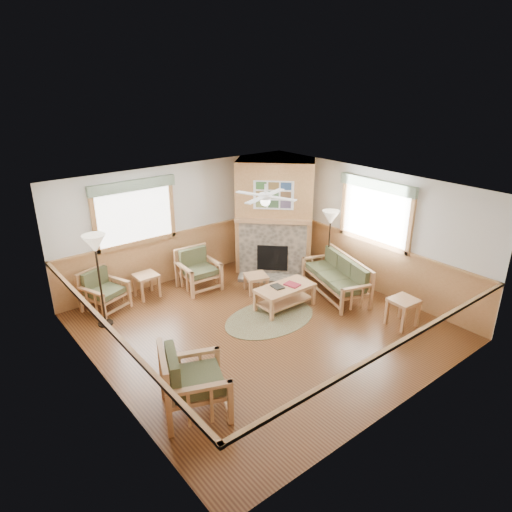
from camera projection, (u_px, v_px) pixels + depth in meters
floor at (262, 327)px, 8.82m from camera, size 6.00×6.00×0.01m
ceiling at (263, 190)px, 7.81m from camera, size 6.00×6.00×0.01m
wall_back at (180, 223)px, 10.49m from camera, size 6.00×0.02×2.70m
wall_front at (404, 330)px, 6.14m from camera, size 6.00×0.02×2.70m
wall_left at (102, 312)px, 6.58m from camera, size 0.02×6.00×2.70m
wall_right at (368, 229)px, 10.05m from camera, size 0.02×6.00×2.70m
wainscot at (263, 301)px, 8.61m from camera, size 6.00×6.00×1.10m
fireplace at (275, 216)px, 10.98m from camera, size 3.11×3.11×2.70m
window_back at (131, 179)px, 9.38m from camera, size 1.90×0.16×1.50m
window_right at (380, 178)px, 9.44m from camera, size 0.16×1.90×1.50m
ceiling_fan at (265, 186)px, 8.21m from camera, size 1.59×1.59×0.36m
sofa at (336, 277)px, 9.95m from camera, size 1.96×1.27×0.84m
armchair_back_left at (104, 291)px, 9.30m from camera, size 0.96×0.96×0.84m
armchair_back_right at (199, 270)px, 10.22m from camera, size 0.84×0.84×0.90m
armchair_left at (195, 380)px, 6.46m from camera, size 1.19×1.19×1.02m
coffee_table at (285, 297)px, 9.44m from camera, size 1.24×0.63×0.49m
end_table_chairs at (147, 286)px, 9.90m from camera, size 0.48×0.46×0.53m
end_table_sofa at (402, 312)px, 8.77m from camera, size 0.53×0.51×0.56m
footstool at (256, 283)px, 10.15m from camera, size 0.59×0.59×0.41m
braided_rug at (270, 318)px, 9.10m from camera, size 2.42×2.42×0.01m
floor_lamp_left at (100, 281)px, 8.55m from camera, size 0.47×0.47×1.86m
floor_lamp_right at (329, 246)px, 10.48m from camera, size 0.47×0.47×1.71m
book_red at (292, 284)px, 9.38m from camera, size 0.28×0.34×0.03m
book_dark at (277, 286)px, 9.30m from camera, size 0.23×0.29×0.02m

